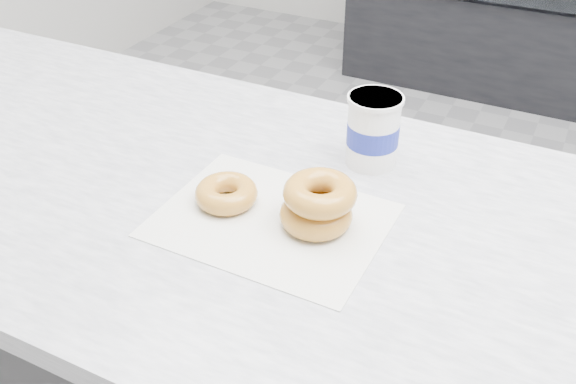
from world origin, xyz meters
name	(u,v)px	position (x,y,z in m)	size (l,w,h in m)	color
wax_paper	(271,220)	(-0.37, -0.63, 0.90)	(0.34, 0.26, 0.00)	silver
donut_single	(226,193)	(-0.45, -0.62, 0.92)	(0.10, 0.10, 0.03)	#BD7833
donut_stack	(318,204)	(-0.30, -0.61, 0.94)	(0.16, 0.16, 0.08)	#BD7833
coffee_cup	(373,130)	(-0.29, -0.41, 0.96)	(0.10, 0.10, 0.13)	white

